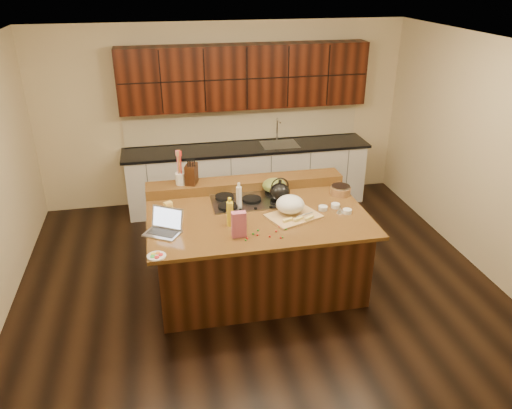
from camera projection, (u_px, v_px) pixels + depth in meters
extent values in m
cube|color=black|center=(257.00, 283.00, 5.91)|extent=(5.50, 5.00, 0.01)
cube|color=silver|center=(257.00, 45.00, 4.74)|extent=(5.50, 5.00, 0.01)
cube|color=beige|center=(224.00, 115.00, 7.54)|extent=(5.50, 0.01, 2.70)
cube|color=beige|center=(338.00, 327.00, 3.11)|extent=(5.50, 0.01, 2.70)
cube|color=beige|center=(488.00, 159.00, 5.82)|extent=(0.01, 5.00, 2.70)
cube|color=black|center=(257.00, 250.00, 5.72)|extent=(2.22, 1.42, 0.88)
cube|color=black|center=(257.00, 215.00, 5.52)|extent=(2.40, 1.60, 0.04)
cube|color=black|center=(245.00, 184.00, 6.10)|extent=(2.40, 0.30, 0.12)
cube|color=gray|center=(252.00, 201.00, 5.77)|extent=(0.92, 0.52, 0.02)
cylinder|color=black|center=(224.00, 197.00, 5.82)|extent=(0.22, 0.22, 0.03)
cylinder|color=black|center=(274.00, 193.00, 5.93)|extent=(0.22, 0.22, 0.03)
cylinder|color=black|center=(228.00, 207.00, 5.59)|extent=(0.22, 0.22, 0.03)
cylinder|color=black|center=(280.00, 202.00, 5.70)|extent=(0.22, 0.22, 0.03)
cylinder|color=black|center=(252.00, 199.00, 5.76)|extent=(0.22, 0.22, 0.03)
cube|color=silver|center=(248.00, 177.00, 7.69)|extent=(3.60, 0.62, 0.90)
cube|color=black|center=(247.00, 148.00, 7.48)|extent=(3.70, 0.66, 0.04)
cube|color=gray|center=(280.00, 145.00, 7.57)|extent=(0.55, 0.42, 0.01)
cylinder|color=gray|center=(277.00, 130.00, 7.65)|extent=(0.02, 0.02, 0.36)
cube|color=black|center=(245.00, 77.00, 7.17)|extent=(3.60, 0.34, 0.90)
cube|color=beige|center=(243.00, 124.00, 7.63)|extent=(3.60, 0.03, 0.50)
ellipsoid|color=black|center=(280.00, 192.00, 5.65)|extent=(0.31, 0.31, 0.21)
ellipsoid|color=olive|center=(274.00, 185.00, 5.89)|extent=(0.37, 0.37, 0.16)
cube|color=#B7B7BC|center=(162.00, 233.00, 5.07)|extent=(0.42, 0.39, 0.02)
cube|color=black|center=(162.00, 232.00, 5.07)|extent=(0.32, 0.27, 0.00)
cube|color=#B7B7BC|center=(167.00, 218.00, 5.12)|extent=(0.33, 0.24, 0.22)
cube|color=silver|center=(167.00, 218.00, 5.11)|extent=(0.30, 0.21, 0.19)
cylinder|color=yellow|center=(230.00, 214.00, 5.19)|extent=(0.07, 0.07, 0.27)
cylinder|color=silver|center=(239.00, 197.00, 5.59)|extent=(0.07, 0.07, 0.25)
cube|color=tan|center=(293.00, 216.00, 5.41)|extent=(0.64, 0.56, 0.02)
ellipsoid|color=white|center=(290.00, 204.00, 5.43)|extent=(0.31, 0.31, 0.19)
cube|color=#EDD872|center=(288.00, 220.00, 5.27)|extent=(0.12, 0.03, 0.03)
cube|color=#EDD872|center=(299.00, 219.00, 5.29)|extent=(0.12, 0.03, 0.03)
cube|color=#EDD872|center=(309.00, 218.00, 5.31)|extent=(0.12, 0.03, 0.03)
cylinder|color=gray|center=(304.00, 215.00, 5.41)|extent=(0.21, 0.08, 0.01)
cylinder|color=white|center=(347.00, 211.00, 5.50)|extent=(0.12, 0.12, 0.04)
cylinder|color=white|center=(335.00, 206.00, 5.63)|extent=(0.11, 0.11, 0.04)
cylinder|color=white|center=(323.00, 208.00, 5.57)|extent=(0.10, 0.10, 0.04)
cylinder|color=#996B3F|center=(341.00, 191.00, 5.94)|extent=(0.26, 0.26, 0.09)
cone|color=silver|center=(340.00, 210.00, 5.50)|extent=(0.10, 0.10, 0.07)
cube|color=#B8566F|center=(239.00, 224.00, 4.98)|extent=(0.15, 0.08, 0.27)
cylinder|color=white|center=(157.00, 256.00, 4.68)|extent=(0.20, 0.20, 0.01)
cube|color=#F7CA57|center=(168.00, 207.00, 5.50)|extent=(0.10, 0.09, 0.12)
cylinder|color=white|center=(180.00, 179.00, 5.91)|extent=(0.16, 0.16, 0.14)
cube|color=black|center=(191.00, 174.00, 5.91)|extent=(0.18, 0.22, 0.24)
ellipsoid|color=red|center=(270.00, 236.00, 5.01)|extent=(0.02, 0.02, 0.02)
ellipsoid|color=#198C26|center=(258.00, 230.00, 5.13)|extent=(0.02, 0.02, 0.02)
ellipsoid|color=red|center=(247.00, 238.00, 4.98)|extent=(0.02, 0.02, 0.02)
ellipsoid|color=#198C26|center=(286.00, 229.00, 5.15)|extent=(0.02, 0.02, 0.02)
ellipsoid|color=red|center=(279.00, 227.00, 5.20)|extent=(0.02, 0.02, 0.02)
ellipsoid|color=#198C26|center=(282.00, 237.00, 5.00)|extent=(0.02, 0.02, 0.02)
ellipsoid|color=red|center=(257.00, 235.00, 5.04)|extent=(0.02, 0.02, 0.02)
ellipsoid|color=#198C26|center=(253.00, 234.00, 5.06)|extent=(0.02, 0.02, 0.02)
ellipsoid|color=red|center=(276.00, 231.00, 5.11)|extent=(0.02, 0.02, 0.02)
ellipsoid|color=#198C26|center=(246.00, 240.00, 4.95)|extent=(0.02, 0.02, 0.02)
ellipsoid|color=red|center=(281.00, 238.00, 4.99)|extent=(0.02, 0.02, 0.02)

